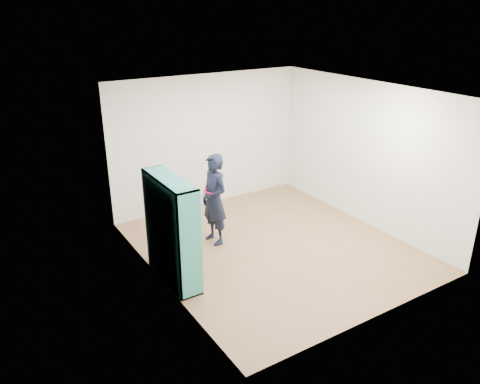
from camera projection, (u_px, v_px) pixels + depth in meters
floor at (273, 247)px, 7.87m from camera, size 4.50×4.50×0.00m
ceiling at (278, 91)px, 6.90m from camera, size 4.50×4.50×0.00m
wall_left at (157, 200)px, 6.39m from camera, size 0.02×4.50×2.60m
wall_right at (366, 154)px, 8.37m from camera, size 0.02×4.50×2.60m
wall_back at (208, 141)px, 9.15m from camera, size 4.00×0.02×2.60m
wall_front at (386, 227)px, 5.61m from camera, size 4.00×0.02×2.60m
bookshelf at (170, 232)px, 6.66m from camera, size 0.35×1.19×1.59m
person at (214, 199)px, 7.75m from camera, size 0.43×0.60×1.56m
smartphone at (204, 194)px, 7.70m from camera, size 0.04×0.10×0.14m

